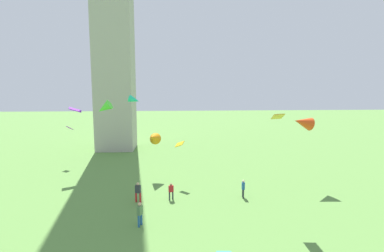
{
  "coord_description": "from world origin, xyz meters",
  "views": [
    {
      "loc": [
        0.93,
        -7.94,
        10.19
      ],
      "look_at": [
        2.45,
        14.9,
        7.16
      ],
      "focal_mm": 27.44,
      "sensor_mm": 36.0,
      "label": 1
    }
  ],
  "objects_px": {
    "person_1": "(138,191)",
    "kite_flying_0": "(180,144)",
    "kite_flying_2": "(70,128)",
    "person_2": "(243,188)",
    "person_0": "(140,213)",
    "kite_flying_5": "(303,122)",
    "kite_flying_1": "(134,100)",
    "person_3": "(171,190)",
    "kite_flying_6": "(104,108)",
    "kite_flying_3": "(154,138)",
    "kite_flying_7": "(278,116)",
    "kite_flying_4": "(75,110)"
  },
  "relations": [
    {
      "from": "person_1",
      "to": "kite_flying_0",
      "type": "bearing_deg",
      "value": -112.22
    },
    {
      "from": "kite_flying_2",
      "to": "person_2",
      "type": "bearing_deg",
      "value": -176.05
    },
    {
      "from": "person_0",
      "to": "kite_flying_5",
      "type": "relative_size",
      "value": 0.76
    },
    {
      "from": "kite_flying_0",
      "to": "kite_flying_1",
      "type": "xyz_separation_m",
      "value": [
        -5.49,
        6.94,
        4.36
      ]
    },
    {
      "from": "person_3",
      "to": "kite_flying_6",
      "type": "distance_m",
      "value": 9.93
    },
    {
      "from": "kite_flying_1",
      "to": "kite_flying_2",
      "type": "bearing_deg",
      "value": 90.78
    },
    {
      "from": "person_2",
      "to": "kite_flying_5",
      "type": "height_order",
      "value": "kite_flying_5"
    },
    {
      "from": "kite_flying_2",
      "to": "kite_flying_6",
      "type": "height_order",
      "value": "kite_flying_6"
    },
    {
      "from": "person_1",
      "to": "person_3",
      "type": "xyz_separation_m",
      "value": [
        2.93,
        0.38,
        -0.15
      ]
    },
    {
      "from": "person_0",
      "to": "kite_flying_6",
      "type": "height_order",
      "value": "kite_flying_6"
    },
    {
      "from": "kite_flying_5",
      "to": "kite_flying_6",
      "type": "bearing_deg",
      "value": -98.48
    },
    {
      "from": "person_0",
      "to": "person_1",
      "type": "xyz_separation_m",
      "value": [
        -0.66,
        4.57,
        0.0
      ]
    },
    {
      "from": "person_3",
      "to": "kite_flying_1",
      "type": "height_order",
      "value": "kite_flying_1"
    },
    {
      "from": "person_3",
      "to": "kite_flying_3",
      "type": "height_order",
      "value": "kite_flying_3"
    },
    {
      "from": "person_3",
      "to": "kite_flying_7",
      "type": "bearing_deg",
      "value": 127.53
    },
    {
      "from": "kite_flying_2",
      "to": "kite_flying_4",
      "type": "bearing_deg",
      "value": 154.51
    },
    {
      "from": "person_2",
      "to": "person_3",
      "type": "xyz_separation_m",
      "value": [
        -6.68,
        -0.09,
        -0.08
      ]
    },
    {
      "from": "person_1",
      "to": "kite_flying_4",
      "type": "distance_m",
      "value": 13.95
    },
    {
      "from": "person_1",
      "to": "person_0",
      "type": "bearing_deg",
      "value": 113.78
    },
    {
      "from": "kite_flying_0",
      "to": "kite_flying_6",
      "type": "distance_m",
      "value": 8.48
    },
    {
      "from": "kite_flying_0",
      "to": "kite_flying_5",
      "type": "bearing_deg",
      "value": 31.98
    },
    {
      "from": "person_2",
      "to": "kite_flying_4",
      "type": "height_order",
      "value": "kite_flying_4"
    },
    {
      "from": "kite_flying_7",
      "to": "kite_flying_3",
      "type": "bearing_deg",
      "value": 51.83
    },
    {
      "from": "kite_flying_0",
      "to": "kite_flying_4",
      "type": "relative_size",
      "value": 0.73
    },
    {
      "from": "person_2",
      "to": "kite_flying_5",
      "type": "relative_size",
      "value": 0.71
    },
    {
      "from": "person_0",
      "to": "kite_flying_3",
      "type": "xyz_separation_m",
      "value": [
        0.35,
        11.49,
        3.6
      ]
    },
    {
      "from": "person_2",
      "to": "kite_flying_6",
      "type": "height_order",
      "value": "kite_flying_6"
    },
    {
      "from": "person_0",
      "to": "kite_flying_4",
      "type": "distance_m",
      "value": 17.63
    },
    {
      "from": "person_3",
      "to": "kite_flying_5",
      "type": "bearing_deg",
      "value": 163.84
    },
    {
      "from": "person_2",
      "to": "kite_flying_6",
      "type": "distance_m",
      "value": 15.0
    },
    {
      "from": "person_1",
      "to": "person_3",
      "type": "distance_m",
      "value": 2.96
    },
    {
      "from": "person_1",
      "to": "person_2",
      "type": "relative_size",
      "value": 1.08
    },
    {
      "from": "person_1",
      "to": "kite_flying_3",
      "type": "distance_m",
      "value": 7.86
    },
    {
      "from": "kite_flying_1",
      "to": "kite_flying_2",
      "type": "distance_m",
      "value": 9.64
    },
    {
      "from": "kite_flying_2",
      "to": "kite_flying_6",
      "type": "bearing_deg",
      "value": 160.23
    },
    {
      "from": "kite_flying_3",
      "to": "kite_flying_7",
      "type": "distance_m",
      "value": 14.73
    },
    {
      "from": "kite_flying_3",
      "to": "kite_flying_4",
      "type": "height_order",
      "value": "kite_flying_4"
    },
    {
      "from": "person_2",
      "to": "kite_flying_7",
      "type": "xyz_separation_m",
      "value": [
        1.73,
        -3.51,
        6.97
      ]
    },
    {
      "from": "person_1",
      "to": "kite_flying_2",
      "type": "height_order",
      "value": "kite_flying_2"
    },
    {
      "from": "kite_flying_6",
      "to": "kite_flying_0",
      "type": "bearing_deg",
      "value": 115.85
    },
    {
      "from": "kite_flying_3",
      "to": "person_1",
      "type": "bearing_deg",
      "value": -88.79
    },
    {
      "from": "kite_flying_3",
      "to": "person_3",
      "type": "bearing_deg",
      "value": -64.11
    },
    {
      "from": "kite_flying_3",
      "to": "kite_flying_6",
      "type": "xyz_separation_m",
      "value": [
        -4.3,
        -4.21,
        3.63
      ]
    },
    {
      "from": "person_2",
      "to": "kite_flying_0",
      "type": "height_order",
      "value": "kite_flying_0"
    },
    {
      "from": "person_0",
      "to": "kite_flying_0",
      "type": "relative_size",
      "value": 1.6
    },
    {
      "from": "person_0",
      "to": "person_3",
      "type": "distance_m",
      "value": 5.45
    },
    {
      "from": "kite_flying_0",
      "to": "kite_flying_6",
      "type": "bearing_deg",
      "value": -125.42
    },
    {
      "from": "kite_flying_2",
      "to": "kite_flying_6",
      "type": "distance_m",
      "value": 13.45
    },
    {
      "from": "kite_flying_4",
      "to": "kite_flying_7",
      "type": "relative_size",
      "value": 1.31
    },
    {
      "from": "kite_flying_3",
      "to": "kite_flying_7",
      "type": "height_order",
      "value": "kite_flying_7"
    }
  ]
}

